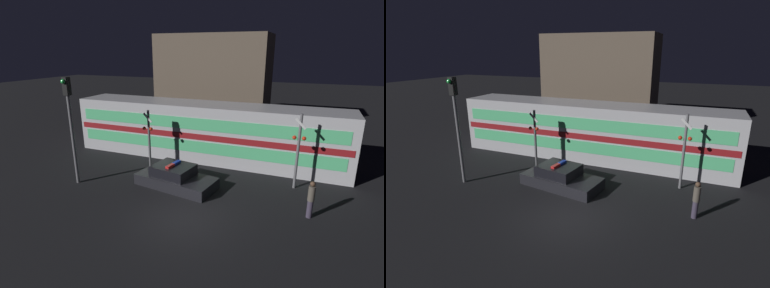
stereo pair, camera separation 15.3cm
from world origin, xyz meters
TOP-DOWN VIEW (x-y plane):
  - ground_plane at (0.00, 0.00)m, footprint 120.00×120.00m
  - train at (-1.75, 7.50)m, footprint 17.86×2.92m
  - police_car at (-1.66, 2.70)m, footprint 4.46×2.57m
  - pedestrian at (5.06, 2.01)m, footprint 0.29×0.29m
  - crossing_signal_near at (4.24, 4.79)m, footprint 0.66×0.31m
  - crossing_signal_far at (-4.20, 4.45)m, footprint 0.66×0.31m
  - traffic_light_corner at (-6.80, 1.08)m, footprint 0.30×0.46m
  - building_left at (-4.00, 16.11)m, footprint 9.90×4.73m

SIDE VIEW (x-z plane):
  - ground_plane at x=0.00m, z-range 0.00..0.00m
  - police_car at x=-1.66m, z-range -0.17..1.10m
  - pedestrian at x=5.06m, z-range 0.02..1.72m
  - train at x=-1.75m, z-range 0.00..3.65m
  - crossing_signal_far at x=-4.20m, z-range 0.17..3.77m
  - crossing_signal_near at x=4.24m, z-range 0.18..4.15m
  - traffic_light_corner at x=-6.80m, z-range 0.69..6.37m
  - building_left at x=-4.00m, z-range 0.00..8.30m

